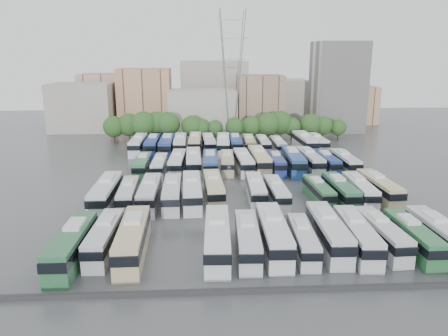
{
  "coord_description": "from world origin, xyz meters",
  "views": [
    {
      "loc": [
        -6.93,
        -71.17,
        23.01
      ],
      "look_at": [
        -2.75,
        3.73,
        3.0
      ],
      "focal_mm": 35.0,
      "sensor_mm": 36.0,
      "label": 1
    }
  ],
  "objects": [
    {
      "name": "bus_r3_s3",
      "position": [
        -11.63,
        29.99,
        2.0
      ],
      "size": [
        2.88,
        13.03,
        4.08
      ],
      "rotation": [
        0.0,
        0.0,
        0.0
      ],
      "color": "silver",
      "rests_on": "ground"
    },
    {
      "name": "bus_r1_s11",
      "position": [
        14.97,
        -6.89,
        1.87
      ],
      "size": [
        2.89,
        12.16,
        3.8
      ],
      "rotation": [
        0.0,
        0.0,
        0.02
      ],
      "color": "#2D6B45",
      "rests_on": "ground"
    },
    {
      "name": "bus_r2_s9",
      "position": [
        8.09,
        11.87,
        1.73
      ],
      "size": [
        2.67,
        11.27,
        3.52
      ],
      "rotation": [
        0.0,
        0.0,
        -0.02
      ],
      "color": "navy",
      "rests_on": "ground"
    },
    {
      "name": "bus_r0_s12",
      "position": [
        18.12,
        -24.65,
        1.8
      ],
      "size": [
        2.6,
        11.69,
        3.66
      ],
      "rotation": [
        0.0,
        0.0,
        0.0
      ],
      "color": "#2E6C3D",
      "rests_on": "ground"
    },
    {
      "name": "bus_r1_s13",
      "position": [
        21.59,
        -5.98,
        1.93
      ],
      "size": [
        3.33,
        12.67,
        3.94
      ],
      "rotation": [
        0.0,
        0.0,
        0.05
      ],
      "color": "#C7BB88",
      "rests_on": "ground"
    },
    {
      "name": "bus_r2_s13",
      "position": [
        21.71,
        11.2,
        1.87
      ],
      "size": [
        2.85,
        12.21,
        3.82
      ],
      "rotation": [
        0.0,
        0.0,
        0.02
      ],
      "color": "silver",
      "rests_on": "ground"
    },
    {
      "name": "bus_r2_s11",
      "position": [
        14.96,
        12.51,
        1.97
      ],
      "size": [
        3.28,
        12.86,
        4.0
      ],
      "rotation": [
        0.0,
        0.0,
        0.04
      ],
      "color": "silver",
      "rests_on": "ground"
    },
    {
      "name": "bus_r2_s7",
      "position": [
        1.6,
        12.2,
        1.93
      ],
      "size": [
        3.26,
        12.66,
        3.94
      ],
      "rotation": [
        0.0,
        0.0,
        0.04
      ],
      "color": "silver",
      "rests_on": "ground"
    },
    {
      "name": "apartment_tower",
      "position": [
        34.0,
        58.0,
        13.0
      ],
      "size": [
        14.0,
        14.0,
        26.0
      ],
      "primitive_type": "cube",
      "color": "silver",
      "rests_on": "ground"
    },
    {
      "name": "bus_r1_s8",
      "position": [
        4.9,
        -6.72,
        1.73
      ],
      "size": [
        2.66,
        11.25,
        3.52
      ],
      "rotation": [
        0.0,
        0.0,
        0.02
      ],
      "color": "silver",
      "rests_on": "ground"
    },
    {
      "name": "bus_r2_s2",
      "position": [
        -14.87,
        11.02,
        1.69
      ],
      "size": [
        2.58,
        11.04,
        3.45
      ],
      "rotation": [
        0.0,
        0.0,
        -0.02
      ],
      "color": "white",
      "rests_on": "ground"
    },
    {
      "name": "bus_r1_s1",
      "position": [
        -18.14,
        -6.48,
        1.76
      ],
      "size": [
        2.94,
        11.54,
        3.59
      ],
      "rotation": [
        0.0,
        0.0,
        0.04
      ],
      "color": "silver",
      "rests_on": "ground"
    },
    {
      "name": "bus_r0_s7",
      "position": [
        1.64,
        -23.44,
        2.06
      ],
      "size": [
        3.17,
        13.43,
        4.2
      ],
      "rotation": [
        0.0,
        0.0,
        -0.02
      ],
      "color": "silver",
      "rests_on": "ground"
    },
    {
      "name": "bus_r3_s7",
      "position": [
        1.48,
        30.77,
        1.87
      ],
      "size": [
        2.89,
        12.19,
        3.81
      ],
      "rotation": [
        0.0,
        0.0,
        -0.02
      ],
      "color": "navy",
      "rests_on": "ground"
    },
    {
      "name": "bus_r3_s2",
      "position": [
        -14.65,
        28.87,
        2.06
      ],
      "size": [
        3.14,
        13.44,
        4.2
      ],
      "rotation": [
        0.0,
        0.0,
        -0.02
      ],
      "color": "navy",
      "rests_on": "ground"
    },
    {
      "name": "bus_r1_s2",
      "position": [
        -14.8,
        -6.91,
        1.96
      ],
      "size": [
        2.81,
        12.71,
        3.99
      ],
      "rotation": [
        0.0,
        0.0,
        -0.0
      ],
      "color": "silver",
      "rests_on": "ground"
    },
    {
      "name": "bus_r1_s4",
      "position": [
        -8.31,
        -6.27,
        2.0
      ],
      "size": [
        3.28,
        13.09,
        4.08
      ],
      "rotation": [
        0.0,
        0.0,
        0.03
      ],
      "color": "silver",
      "rests_on": "ground"
    },
    {
      "name": "bus_r1_s3",
      "position": [
        -11.38,
        -6.71,
        1.89
      ],
      "size": [
        2.89,
        12.31,
        3.85
      ],
      "rotation": [
        0.0,
        0.0,
        0.02
      ],
      "color": "silver",
      "rests_on": "ground"
    },
    {
      "name": "bus_r3_s10",
      "position": [
        11.48,
        28.85,
        1.67
      ],
      "size": [
        2.4,
        10.85,
        3.4
      ],
      "rotation": [
        0.0,
        0.0,
        0.0
      ],
      "color": "silver",
      "rests_on": "ground"
    },
    {
      "name": "ground",
      "position": [
        0.0,
        0.0,
        0.0
      ],
      "size": [
        220.0,
        220.0,
        0.0
      ],
      "primitive_type": "plane",
      "color": "#424447",
      "rests_on": "ground"
    },
    {
      "name": "bus_r2_s6",
      "position": [
        -1.59,
        12.82,
        1.76
      ],
      "size": [
        3.03,
        11.52,
        3.58
      ],
      "rotation": [
        0.0,
        0.0,
        -0.05
      ],
      "color": "tan",
      "rests_on": "ground"
    },
    {
      "name": "bus_r3_s0",
      "position": [
        -21.44,
        30.16,
        2.0
      ],
      "size": [
        3.21,
        13.06,
        4.07
      ],
      "rotation": [
        0.0,
        0.0,
        -0.03
      ],
      "color": "silver",
      "rests_on": "ground"
    },
    {
      "name": "bus_r0_s9",
      "position": [
        8.35,
        -23.12,
        2.03
      ],
      "size": [
        3.23,
        13.24,
        4.13
      ],
      "rotation": [
        0.0,
        0.0,
        -0.03
      ],
      "color": "silver",
      "rests_on": "ground"
    },
    {
      "name": "bus_r3_s6",
      "position": [
        -1.52,
        29.06,
        2.05
      ],
      "size": [
        3.58,
        13.42,
        4.17
      ],
      "rotation": [
        0.0,
        0.0,
        -0.05
      ],
      "color": "white",
      "rests_on": "ground"
    },
    {
      "name": "bus_r1_s0",
      "position": [
        -21.44,
        -6.77,
        2.1
      ],
      "size": [
        3.03,
        13.66,
        4.28
      ],
      "rotation": [
        0.0,
        0.0,
        -0.0
      ],
      "color": "silver",
      "rests_on": "ground"
    },
    {
      "name": "bus_r2_s3",
      "position": [
        -11.48,
        12.42,
        1.9
      ],
      "size": [
        3.24,
        12.43,
        3.87
      ],
      "rotation": [
        0.0,
        0.0,
        -0.04
      ],
      "color": "silver",
      "rests_on": "ground"
    },
    {
      "name": "bus_r0_s10",
      "position": [
        11.5,
        -24.09,
        1.94
      ],
      "size": [
        3.36,
        12.69,
        3.95
      ],
      "rotation": [
        0.0,
        0.0,
        -0.05
      ],
      "color": "silver",
      "rests_on": "ground"
    },
    {
      "name": "bus_r0_s8",
      "position": [
        4.97,
        -24.45,
        1.66
      ],
      "size": [
        2.9,
        10.89,
        3.38
      ],
      "rotation": [
        0.0,
        0.0,
        -0.05
      ],
      "color": "silver",
      "rests_on": "ground"
    },
    {
      "name": "bus_r3_s4",
      "position": [
        -8.14,
        31.19,
        2.0
      ],
      "size": [
        3.18,
        13.06,
        4.08
      ],
      "rotation": [
        0.0,
        0.0,
        -0.03
      ],
      "color": "#CFBB8E",
      "rests_on": "ground"
    },
    {
      "name": "bus_r0_s0",
      "position": [
        -21.48,
        -25.13,
        2.02
      ],
      "size": [
        3.0,
        13.12,
        4.11
      ],
      "rotation": [
        0.0,
        0.0,
        -0.01
      ],
      "color": "#2C673F",
      "rests_on": "ground"
    },
    {
      "name": "bus_r0_s6",
      "position": [
        -1.55,
        -24.3,
        1.85
      ],
      "size": [
        3.16,
        12.13,
        3.77
      ],
      "rotation": [
        0.0,
        0.0,
        -0.05
      ],
      "color": "silver",
      "rests_on": "ground"
    },
    {
      "name": "bus_r0_s1",
      "position": [
        -18.36,
        -22.86,
        1.84
      ],
      "size": [
        2.88,
        11.98,
        3.74
      ],
      "rotation": [
        0.0,
        0.0,
        -0.02
      ],
      "color": "silver",
      "rests_on": "ground"
    },
    {
      "name": "bus_r1_s12",
      "position": [
        18.19,
        -6.7,
        1.84
      ],
      "size": [
        3.04,
        12.05,
        3.75
      ],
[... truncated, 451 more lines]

